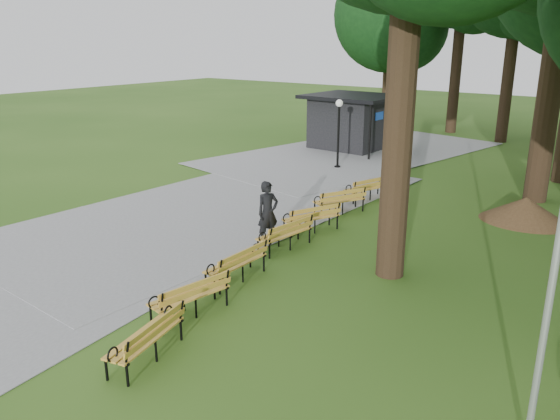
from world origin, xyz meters
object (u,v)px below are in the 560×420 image
Objects in this scene: bench_0 at (145,338)px; person at (268,213)px; kiosk at (350,122)px; metal_pole at (554,274)px; bench_1 at (189,295)px; bench_5 at (339,200)px; bench_6 at (366,188)px; dirt_mound at (525,209)px; bench_4 at (311,218)px; lamp_post at (339,119)px; bench_3 at (284,234)px; bench_2 at (236,263)px.

person is at bearing -175.90° from bench_0.
bench_0 is at bearing -67.78° from kiosk.
metal_pole is at bearing -51.41° from kiosk.
person is 0.96× the size of bench_1.
bench_1 is at bearing 34.54° from bench_5.
person reaches higher than bench_6.
dirt_mound is 1.23× the size of bench_5.
bench_4 and bench_6 have the same top height.
dirt_mound is at bearing -18.45° from lamp_post.
bench_3 is at bearing -75.27° from person.
kiosk is 2.40× the size of bench_6.
bench_6 is at bearing -151.68° from bench_4.
bench_2 is 1.00× the size of bench_4.
dirt_mound is at bearing -18.35° from person.
bench_4 is (-4.94, -4.92, 0.04)m from dirt_mound.
lamp_post reaches higher than bench_5.
bench_0 is 1.00× the size of bench_4.
bench_6 is (5.51, -8.21, -0.99)m from kiosk.
bench_1 is 1.00× the size of bench_4.
bench_3 is (6.04, -13.91, -0.99)m from kiosk.
bench_3 is at bearing 23.04° from bench_6.
kiosk is 9.94m from bench_6.
person is 3.71m from bench_5.
kiosk is at bearing 145.72° from dirt_mound.
bench_1 is at bearing 32.62° from bench_4.
bench_5 is at bearing -162.25° from bench_1.
bench_1 is at bearing -67.73° from kiosk.
metal_pole is at bearing 56.47° from bench_6.
bench_3 is at bearing -66.84° from lamp_post.
bench_2 is at bearing -66.73° from kiosk.
metal_pole is 2.90× the size of bench_6.
metal_pole reaches higher than bench_6.
bench_6 is at bearing -47.12° from lamp_post.
bench_1 is at bearing -110.28° from dirt_mound.
lamp_post is at bearing -174.62° from bench_0.
metal_pole reaches higher than bench_5.
bench_2 is at bearing -137.46° from person.
bench_6 is (3.53, -3.80, -1.78)m from lamp_post.
kiosk reaches higher than bench_0.
bench_2 reaches higher than dirt_mound.
metal_pole is at bearing 70.81° from bench_5.
bench_0 is (-6.21, -1.69, -2.32)m from metal_pole.
bench_2 is at bearing 165.05° from metal_pole.
bench_6 is at bearing 20.11° from person.
bench_4 is (5.83, -12.26, -0.99)m from kiosk.
bench_0 is (5.38, -15.52, -1.78)m from lamp_post.
bench_5 is (-1.20, 8.08, 0.00)m from bench_1.
metal_pole reaches higher than kiosk.
bench_3 is at bearing -125.78° from dirt_mound.
kiosk is at bearing -130.72° from bench_4.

